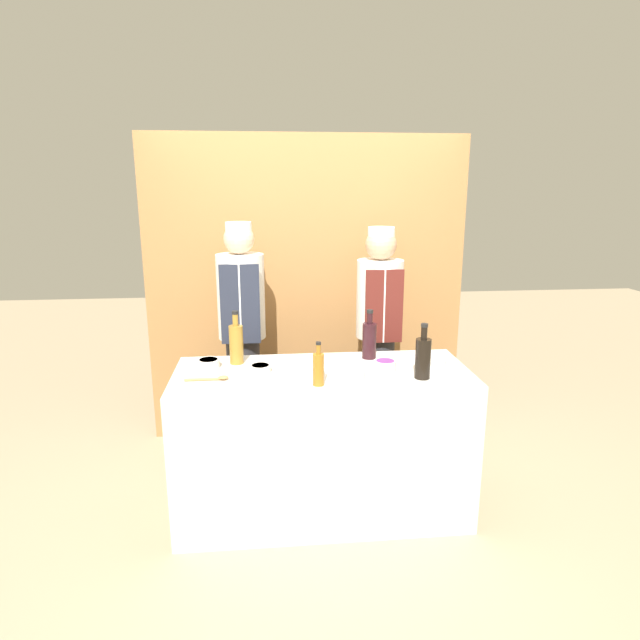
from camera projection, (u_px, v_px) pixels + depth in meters
ground_plane at (322, 508)px, 3.43m from camera, size 14.00×14.00×0.00m
cabinet_wall at (307, 289)px, 4.32m from camera, size 2.51×0.18×2.40m
counter at (322, 442)px, 3.32m from camera, size 1.77×0.71×0.93m
sauce_bowl_white at (260, 368)px, 3.18m from camera, size 0.13×0.13×0.04m
sauce_bowl_yellow at (352, 374)px, 3.08m from camera, size 0.15×0.15×0.05m
sauce_bowl_purple at (385, 365)px, 3.21m from camera, size 0.13×0.13×0.06m
sauce_bowl_red at (209, 363)px, 3.26m from camera, size 0.14×0.14×0.05m
sauce_bowl_green at (434, 362)px, 3.26m from camera, size 0.15×0.15×0.06m
cutting_board at (322, 363)px, 3.31m from camera, size 0.29×0.23×0.02m
bottle_soy at (423, 357)px, 3.06m from camera, size 0.09×0.09×0.32m
bottle_wine at (369, 339)px, 3.42m from camera, size 0.09×0.09×0.32m
bottle_vinegar at (236, 343)px, 3.31m from camera, size 0.09×0.09×0.34m
bottle_amber at (318, 368)px, 2.95m from camera, size 0.06×0.06×0.25m
wooden_spoon at (213, 378)px, 3.04m from camera, size 0.25×0.04×0.03m
chef_left at (242, 333)px, 3.90m from camera, size 0.34×0.34×1.77m
chef_right at (379, 332)px, 4.01m from camera, size 0.34×0.34×1.73m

